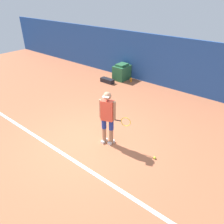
{
  "coord_description": "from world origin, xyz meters",
  "views": [
    {
      "loc": [
        3.85,
        -3.6,
        4.03
      ],
      "look_at": [
        0.44,
        0.59,
        0.97
      ],
      "focal_mm": 35.0,
      "sensor_mm": 36.0,
      "label": 1
    }
  ],
  "objects_px": {
    "covered_chair": "(122,72)",
    "equipment_bag": "(107,81)",
    "tennis_ball": "(155,158)",
    "water_bottle": "(131,80)",
    "tennis_player": "(108,116)"
  },
  "relations": [
    {
      "from": "tennis_ball",
      "to": "equipment_bag",
      "type": "height_order",
      "value": "equipment_bag"
    },
    {
      "from": "water_bottle",
      "to": "tennis_ball",
      "type": "bearing_deg",
      "value": -48.59
    },
    {
      "from": "covered_chair",
      "to": "equipment_bag",
      "type": "bearing_deg",
      "value": -108.36
    },
    {
      "from": "covered_chair",
      "to": "equipment_bag",
      "type": "xyz_separation_m",
      "value": [
        -0.27,
        -0.81,
        -0.28
      ]
    },
    {
      "from": "covered_chair",
      "to": "tennis_ball",
      "type": "bearing_deg",
      "value": -44.45
    },
    {
      "from": "tennis_ball",
      "to": "water_bottle",
      "type": "bearing_deg",
      "value": 131.41
    },
    {
      "from": "equipment_bag",
      "to": "tennis_player",
      "type": "bearing_deg",
      "value": -49.44
    },
    {
      "from": "tennis_player",
      "to": "tennis_ball",
      "type": "bearing_deg",
      "value": -9.85
    },
    {
      "from": "tennis_ball",
      "to": "covered_chair",
      "type": "bearing_deg",
      "value": 135.55
    },
    {
      "from": "tennis_player",
      "to": "covered_chair",
      "type": "bearing_deg",
      "value": 102.66
    },
    {
      "from": "tennis_ball",
      "to": "covered_chair",
      "type": "relative_size",
      "value": 0.08
    },
    {
      "from": "tennis_ball",
      "to": "water_bottle",
      "type": "distance_m",
      "value": 5.65
    },
    {
      "from": "tennis_player",
      "to": "water_bottle",
      "type": "relative_size",
      "value": 7.15
    },
    {
      "from": "equipment_bag",
      "to": "covered_chair",
      "type": "bearing_deg",
      "value": 71.64
    },
    {
      "from": "tennis_player",
      "to": "covered_chair",
      "type": "xyz_separation_m",
      "value": [
        -2.86,
        4.47,
        -0.55
      ]
    }
  ]
}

